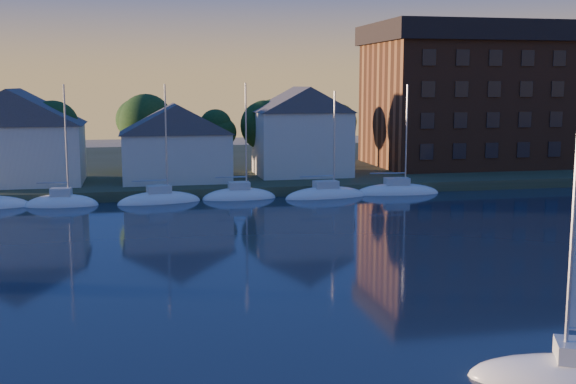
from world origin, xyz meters
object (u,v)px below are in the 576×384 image
object	(u,v)px
clubhouse_west	(16,135)
clubhouse_east	(302,130)
clubhouse_centre	(176,141)
condo_block	(493,94)

from	to	relation	value
clubhouse_west	clubhouse_east	size ratio (longest dim) A/B	1.30
clubhouse_west	clubhouse_east	world-z (taller)	clubhouse_east
clubhouse_west	clubhouse_centre	bearing A→B (deg)	-3.58
clubhouse_east	condo_block	size ratio (longest dim) A/B	0.34
clubhouse_west	clubhouse_centre	size ratio (longest dim) A/B	1.18
clubhouse_centre	condo_block	size ratio (longest dim) A/B	0.37
clubhouse_west	condo_block	bearing A→B (deg)	7.07
clubhouse_west	clubhouse_centre	world-z (taller)	clubhouse_west
clubhouse_west	clubhouse_east	bearing A→B (deg)	1.91
clubhouse_centre	clubhouse_east	bearing A→B (deg)	8.13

